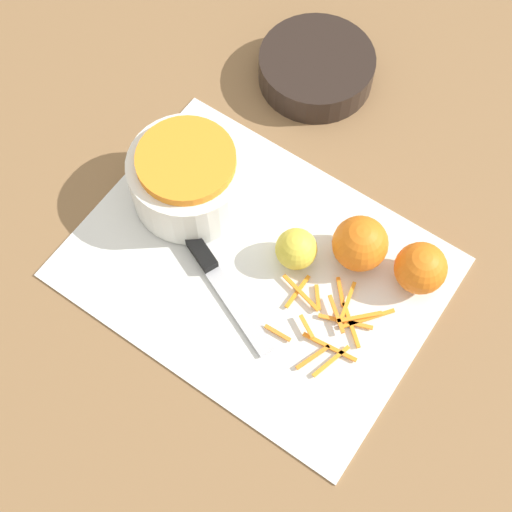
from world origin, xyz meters
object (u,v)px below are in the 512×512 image
orange_left (360,244)px  orange_right (421,268)px  bowl_speckled (188,177)px  lemon (296,249)px  bowl_dark (316,68)px  knife (204,257)px

orange_left → orange_right: orange_left is taller
bowl_speckled → lemon: 0.17m
lemon → orange_right: bearing=23.7°
bowl_speckled → lemon: (0.17, -0.00, -0.02)m
lemon → bowl_speckled: bearing=179.9°
bowl_dark → orange_left: (0.21, -0.22, 0.02)m
bowl_speckled → orange_right: (0.32, 0.06, -0.01)m
bowl_speckled → knife: bearing=-43.3°
orange_right → bowl_speckled: bearing=-168.6°
orange_right → lemon: bearing=-156.3°
bowl_dark → knife: size_ratio=0.79×
bowl_speckled → orange_left: bearing=11.6°
knife → orange_left: 0.20m
bowl_speckled → bowl_dark: size_ratio=0.92×
bowl_speckled → bowl_dark: bowl_speckled is taller
bowl_speckled → orange_left: 0.24m
knife → bowl_speckled: bearing=159.3°
lemon → bowl_dark: bearing=117.6°
bowl_speckled → lemon: size_ratio=2.88×
knife → orange_left: (0.16, 0.12, 0.03)m
knife → orange_right: (0.24, 0.13, 0.03)m
orange_right → orange_left: bearing=-169.4°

